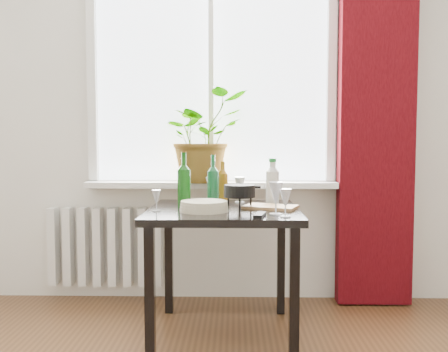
{
  "coord_description": "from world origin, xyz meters",
  "views": [
    {
      "loc": [
        0.17,
        -1.29,
        1.12
      ],
      "look_at": [
        0.1,
        1.55,
        0.93
      ],
      "focal_mm": 40.0,
      "sensor_mm": 36.0,
      "label": 1
    }
  ],
  "objects_px": {
    "plate_stack": "(204,206)",
    "fondue_pot": "(240,197)",
    "radiator": "(106,246)",
    "wineglass_front_left": "(156,200)",
    "tv_remote": "(260,215)",
    "table": "(223,224)",
    "cutting_board": "(270,207)",
    "wine_bottle_right": "(213,180)",
    "potted_plant": "(203,136)",
    "wineglass_front_right": "(276,198)",
    "wineglass_back_center": "(240,189)",
    "cleaning_bottle": "(272,181)",
    "wineglass_far_right": "(285,203)",
    "bottle_amber": "(223,181)",
    "wineglass_back_left": "(211,190)",
    "wine_bottle_left": "(184,180)"
  },
  "relations": [
    {
      "from": "wine_bottle_right",
      "to": "fondue_pot",
      "type": "xyz_separation_m",
      "value": [
        0.16,
        -0.19,
        -0.08
      ]
    },
    {
      "from": "plate_stack",
      "to": "tv_remote",
      "type": "relative_size",
      "value": 1.74
    },
    {
      "from": "wineglass_front_left",
      "to": "cutting_board",
      "type": "relative_size",
      "value": 0.41
    },
    {
      "from": "plate_stack",
      "to": "fondue_pot",
      "type": "height_order",
      "value": "fondue_pot"
    },
    {
      "from": "radiator",
      "to": "wineglass_back_left",
      "type": "xyz_separation_m",
      "value": [
        0.77,
        -0.39,
        0.44
      ]
    },
    {
      "from": "radiator",
      "to": "cleaning_bottle",
      "type": "distance_m",
      "value": 1.32
    },
    {
      "from": "plate_stack",
      "to": "cutting_board",
      "type": "relative_size",
      "value": 0.91
    },
    {
      "from": "plate_stack",
      "to": "cutting_board",
      "type": "xyz_separation_m",
      "value": [
        0.37,
        0.14,
        -0.02
      ]
    },
    {
      "from": "wineglass_front_left",
      "to": "potted_plant",
      "type": "bearing_deg",
      "value": 73.02
    },
    {
      "from": "wineglass_back_center",
      "to": "wineglass_front_left",
      "type": "distance_m",
      "value": 0.61
    },
    {
      "from": "potted_plant",
      "to": "cleaning_bottle",
      "type": "height_order",
      "value": "potted_plant"
    },
    {
      "from": "tv_remote",
      "to": "fondue_pot",
      "type": "bearing_deg",
      "value": 120.65
    },
    {
      "from": "plate_stack",
      "to": "fondue_pot",
      "type": "xyz_separation_m",
      "value": [
        0.2,
        0.11,
        0.04
      ]
    },
    {
      "from": "cleaning_bottle",
      "to": "wineglass_front_left",
      "type": "height_order",
      "value": "cleaning_bottle"
    },
    {
      "from": "wineglass_back_left",
      "to": "wineglass_front_left",
      "type": "relative_size",
      "value": 1.4
    },
    {
      "from": "wineglass_far_right",
      "to": "fondue_pot",
      "type": "relative_size",
      "value": 0.73
    },
    {
      "from": "wineglass_back_center",
      "to": "plate_stack",
      "type": "distance_m",
      "value": 0.45
    },
    {
      "from": "radiator",
      "to": "wineglass_front_left",
      "type": "xyz_separation_m",
      "value": [
        0.49,
        -0.76,
        0.42
      ]
    },
    {
      "from": "cleaning_bottle",
      "to": "wineglass_front_left",
      "type": "xyz_separation_m",
      "value": [
        -0.66,
        -0.34,
        -0.08
      ]
    },
    {
      "from": "potted_plant",
      "to": "plate_stack",
      "type": "distance_m",
      "value": 0.79
    },
    {
      "from": "radiator",
      "to": "wine_bottle_right",
      "type": "xyz_separation_m",
      "value": [
        0.78,
        -0.46,
        0.51
      ]
    },
    {
      "from": "wineglass_front_right",
      "to": "wineglass_back_center",
      "type": "relative_size",
      "value": 1.06
    },
    {
      "from": "wineglass_front_right",
      "to": "tv_remote",
      "type": "bearing_deg",
      "value": -143.97
    },
    {
      "from": "wine_bottle_left",
      "to": "wineglass_far_right",
      "type": "bearing_deg",
      "value": -33.11
    },
    {
      "from": "wine_bottle_right",
      "to": "tv_remote",
      "type": "relative_size",
      "value": 1.98
    },
    {
      "from": "wine_bottle_right",
      "to": "bottle_amber",
      "type": "height_order",
      "value": "wine_bottle_right"
    },
    {
      "from": "table",
      "to": "bottle_amber",
      "type": "bearing_deg",
      "value": 91.89
    },
    {
      "from": "wine_bottle_right",
      "to": "bottle_amber",
      "type": "xyz_separation_m",
      "value": [
        0.06,
        0.14,
        -0.02
      ]
    },
    {
      "from": "cleaning_bottle",
      "to": "wineglass_back_center",
      "type": "relative_size",
      "value": 1.7
    },
    {
      "from": "radiator",
      "to": "wineglass_front_right",
      "type": "height_order",
      "value": "wineglass_front_right"
    },
    {
      "from": "wineglass_far_right",
      "to": "fondue_pot",
      "type": "distance_m",
      "value": 0.39
    },
    {
      "from": "bottle_amber",
      "to": "cutting_board",
      "type": "distance_m",
      "value": 0.43
    },
    {
      "from": "table",
      "to": "cutting_board",
      "type": "relative_size",
      "value": 2.9
    },
    {
      "from": "potted_plant",
      "to": "plate_stack",
      "type": "height_order",
      "value": "potted_plant"
    },
    {
      "from": "potted_plant",
      "to": "wineglass_front_right",
      "type": "xyz_separation_m",
      "value": [
        0.44,
        -0.8,
        -0.33
      ]
    },
    {
      "from": "wineglass_front_right",
      "to": "table",
      "type": "bearing_deg",
      "value": 139.16
    },
    {
      "from": "cutting_board",
      "to": "plate_stack",
      "type": "bearing_deg",
      "value": -159.13
    },
    {
      "from": "fondue_pot",
      "to": "potted_plant",
      "type": "bearing_deg",
      "value": 123.0
    },
    {
      "from": "table",
      "to": "wineglass_front_right",
      "type": "bearing_deg",
      "value": -40.84
    },
    {
      "from": "wine_bottle_left",
      "to": "wineglass_back_center",
      "type": "xyz_separation_m",
      "value": [
        0.32,
        0.23,
        -0.08
      ]
    },
    {
      "from": "wine_bottle_left",
      "to": "radiator",
      "type": "bearing_deg",
      "value": 136.1
    },
    {
      "from": "table",
      "to": "wineglass_front_left",
      "type": "height_order",
      "value": "wineglass_front_left"
    },
    {
      "from": "fondue_pot",
      "to": "wine_bottle_right",
      "type": "bearing_deg",
      "value": 139.82
    },
    {
      "from": "potted_plant",
      "to": "wine_bottle_left",
      "type": "bearing_deg",
      "value": -98.01
    },
    {
      "from": "wine_bottle_left",
      "to": "bottle_amber",
      "type": "bearing_deg",
      "value": 51.56
    },
    {
      "from": "potted_plant",
      "to": "wineglass_back_center",
      "type": "relative_size",
      "value": 3.77
    },
    {
      "from": "bottle_amber",
      "to": "wineglass_far_right",
      "type": "relative_size",
      "value": 1.77
    },
    {
      "from": "radiator",
      "to": "wineglass_back_center",
      "type": "distance_m",
      "value": 1.11
    },
    {
      "from": "bottle_amber",
      "to": "wineglass_back_left",
      "type": "relative_size",
      "value": 1.57
    },
    {
      "from": "wineglass_front_left",
      "to": "fondue_pot",
      "type": "relative_size",
      "value": 0.59
    }
  ]
}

